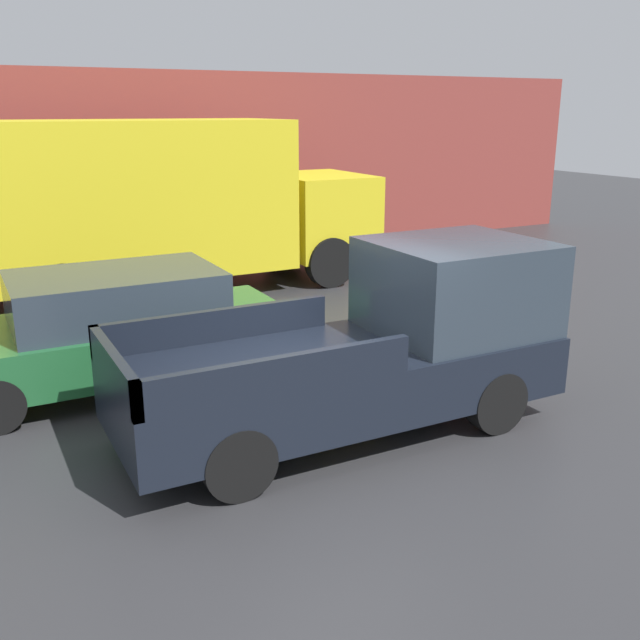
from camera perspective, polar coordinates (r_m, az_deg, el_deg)
ground_plane at (r=8.38m, az=0.94°, el=-9.27°), size 60.00×60.00×0.00m
building_wall at (r=17.78m, az=-16.16°, el=11.47°), size 28.00×0.15×4.54m
pickup_truck at (r=8.39m, az=4.65°, el=-2.05°), size 5.18×1.96×2.13m
car at (r=9.97m, az=-16.37°, el=-0.72°), size 4.86×1.98×1.58m
delivery_truck at (r=14.73m, az=-13.38°, el=9.14°), size 8.64×2.62×3.44m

